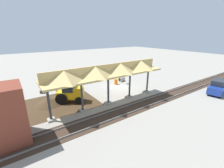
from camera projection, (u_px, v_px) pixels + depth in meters
ground_plane at (119, 87)px, 24.29m from camera, size 120.00×120.00×0.00m
dirt_work_zone at (60, 103)px, 18.54m from camera, size 8.46×7.00×0.01m
platform_canopy at (108, 71)px, 17.05m from camera, size 14.64×3.20×4.90m
rail_tracks at (152, 101)px, 18.92m from camera, size 60.00×2.58×0.15m
stop_sign at (122, 74)px, 25.37m from camera, size 0.66×0.44×2.26m
backhoe at (69, 92)px, 18.46m from camera, size 4.92×3.78×2.82m
dirt_mound at (49, 104)px, 18.21m from camera, size 6.37×6.37×1.45m
concrete_pipe at (122, 79)px, 26.97m from camera, size 1.17×0.97×0.80m
distant_parked_car at (218, 87)px, 21.24m from camera, size 4.45×2.51×1.98m
traffic_barrel at (116, 82)px, 25.33m from camera, size 0.56×0.56×0.90m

